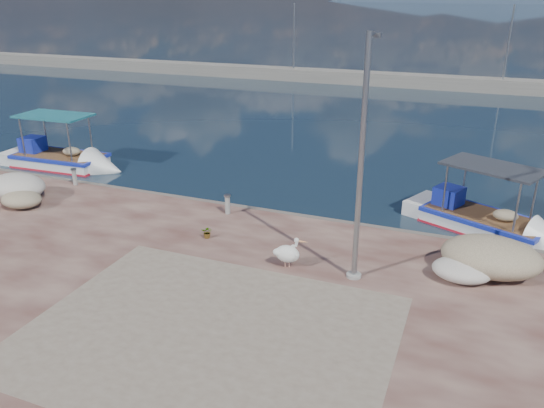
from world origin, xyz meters
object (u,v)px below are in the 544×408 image
at_px(boat_left, 60,161).
at_px(bollard_near, 227,203).
at_px(lamp_post, 361,171).
at_px(pelican, 288,253).
at_px(boat_right, 482,224).

distance_m(boat_left, bollard_near, 12.07).
xyz_separation_m(boat_left, bollard_near, (11.49, -3.62, 0.67)).
relative_size(boat_left, lamp_post, 0.95).
height_order(pelican, lamp_post, lamp_post).
bearing_deg(lamp_post, boat_left, 158.93).
bearing_deg(boat_left, pelican, -26.57).
bearing_deg(pelican, boat_left, 138.81).
distance_m(boat_right, pelican, 8.50).
distance_m(pelican, lamp_post, 3.49).
height_order(boat_left, pelican, boat_left).
distance_m(boat_right, bollard_near, 9.72).
bearing_deg(bollard_near, boat_left, 162.52).
bearing_deg(boat_right, lamp_post, -95.20).
relative_size(boat_right, lamp_post, 0.92).
bearing_deg(bollard_near, pelican, -41.27).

